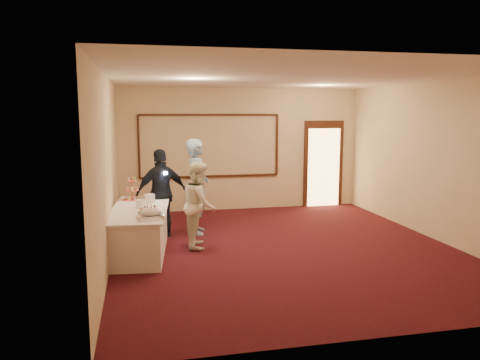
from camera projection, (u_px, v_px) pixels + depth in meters
name	position (u px, v px, depth m)	size (l,w,h in m)	color
floor	(283.00, 247.00, 8.43)	(7.00, 7.00, 0.00)	black
room_walls	(285.00, 135.00, 8.14)	(6.04, 7.04, 3.02)	beige
wall_molding	(210.00, 146.00, 11.39)	(3.45, 0.04, 1.55)	black
doorway	(323.00, 164.00, 12.07)	(1.05, 0.07, 2.20)	black
buffet_table	(140.00, 230.00, 8.13)	(1.20, 2.54, 0.77)	white
pavlova_tray	(150.00, 213.00, 7.31)	(0.40, 0.53, 0.18)	silver
cupcake_stand	(132.00, 191.00, 8.81)	(0.33, 0.33, 0.48)	#DF5650
plate_stack_a	(141.00, 204.00, 8.08)	(0.17, 0.17, 0.14)	white
plate_stack_b	(150.00, 199.00, 8.52)	(0.19, 0.19, 0.16)	white
tart	(147.00, 210.00, 7.78)	(0.27, 0.27, 0.06)	white
man	(197.00, 186.00, 9.30)	(0.69, 0.45, 1.90)	#81AACC
woman	(200.00, 204.00, 8.39)	(0.75, 0.59, 1.54)	white
guest	(162.00, 193.00, 9.06)	(1.01, 0.42, 1.72)	black
camera_flash	(165.00, 173.00, 8.84)	(0.07, 0.04, 0.05)	white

